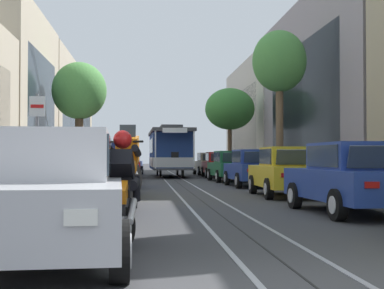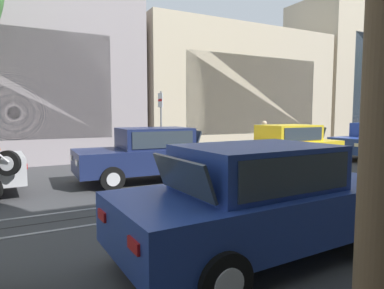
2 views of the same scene
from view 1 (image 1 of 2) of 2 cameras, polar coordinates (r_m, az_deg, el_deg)
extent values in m
plane|color=#38383A|center=(27.62, -1.51, -3.94)|extent=(160.00, 160.00, 0.00)
cube|color=gray|center=(31.31, -2.89, -3.62)|extent=(0.08, 65.28, 0.01)
cube|color=gray|center=(31.37, -0.95, -3.62)|extent=(0.08, 65.28, 0.01)
cube|color=black|center=(31.33, -1.92, -3.62)|extent=(0.03, 65.28, 0.01)
cube|color=#BCAD93|center=(32.44, -19.20, 4.72)|extent=(4.62, 11.16, 9.27)
cube|color=#2D3842|center=(31.91, -15.21, 3.95)|extent=(0.04, 8.02, 5.56)
cube|color=#BCAD93|center=(43.67, -16.03, 3.10)|extent=(5.47, 11.16, 9.19)
cube|color=#2D3842|center=(43.19, -12.50, 2.52)|extent=(0.04, 8.02, 5.51)
cube|color=tan|center=(54.82, -13.29, 1.44)|extent=(4.61, 11.16, 7.75)
cube|color=#2D3842|center=(54.52, -10.91, 1.04)|extent=(0.04, 8.02, 4.65)
cube|color=gray|center=(33.71, 15.95, 5.48)|extent=(5.99, 18.79, 10.44)
cube|color=#2D3842|center=(32.71, 11.07, 4.74)|extent=(0.04, 13.36, 6.27)
cube|color=beige|center=(51.85, 8.20, 2.78)|extent=(5.61, 18.79, 9.93)
cube|color=#2D3842|center=(51.25, 5.17, 2.27)|extent=(0.04, 13.36, 5.96)
cube|color=#B7B7BC|center=(6.95, -14.82, -6.27)|extent=(1.99, 4.38, 0.66)
cube|color=#B7B7BC|center=(7.07, -14.64, -1.07)|extent=(1.57, 2.13, 0.60)
cube|color=#2D3842|center=(6.24, -15.59, -1.22)|extent=(1.34, 0.28, 0.47)
cube|color=#2D3842|center=(8.25, -13.62, -1.25)|extent=(1.30, 0.26, 0.45)
cube|color=#2D3842|center=(7.02, -8.57, -1.10)|extent=(0.11, 1.81, 0.47)
cube|color=white|center=(4.75, -11.42, -7.40)|extent=(0.28, 0.05, 0.14)
cube|color=#B21414|center=(9.05, -9.55, -4.51)|extent=(0.28, 0.05, 0.12)
cube|color=#B21414|center=(9.16, -16.57, -4.43)|extent=(0.28, 0.05, 0.12)
cylinder|color=black|center=(5.61, -7.52, -10.89)|extent=(0.23, 0.65, 0.64)
cylinder|color=silver|center=(5.61, -6.37, -10.89)|extent=(0.04, 0.35, 0.35)
cylinder|color=black|center=(8.25, -7.51, -7.81)|extent=(0.23, 0.65, 0.64)
cylinder|color=silver|center=(8.26, -6.74, -7.81)|extent=(0.04, 0.35, 0.35)
cube|color=#19234C|center=(12.42, -10.46, -4.10)|extent=(1.90, 4.34, 0.66)
cube|color=#19234C|center=(12.55, -10.36, -1.19)|extent=(1.53, 2.10, 0.60)
cube|color=#2D3842|center=(11.72, -10.85, -1.28)|extent=(1.34, 0.25, 0.47)
cube|color=#2D3842|center=(13.73, -9.78, -1.29)|extent=(1.30, 0.23, 0.45)
cube|color=#2D3842|center=(12.49, -6.95, -1.20)|extent=(0.07, 1.81, 0.47)
cube|color=#2D3842|center=(12.66, -13.73, -1.18)|extent=(0.07, 1.81, 0.47)
cube|color=white|center=(10.21, -8.80, -4.15)|extent=(0.28, 0.05, 0.14)
cube|color=#B21414|center=(14.51, -7.24, -3.32)|extent=(0.28, 0.05, 0.12)
cube|color=white|center=(10.37, -14.97, -4.08)|extent=(0.28, 0.05, 0.14)
cube|color=#B21414|center=(14.63, -11.61, -3.28)|extent=(0.28, 0.05, 0.12)
cylinder|color=black|center=(11.04, -6.74, -6.18)|extent=(0.22, 0.64, 0.64)
cylinder|color=silver|center=(11.03, -6.16, -6.18)|extent=(0.03, 0.35, 0.35)
cylinder|color=black|center=(11.27, -15.76, -6.03)|extent=(0.22, 0.64, 0.64)
cylinder|color=silver|center=(11.30, -16.30, -6.02)|extent=(0.03, 0.35, 0.35)
cylinder|color=black|center=(13.69, -6.11, -5.24)|extent=(0.22, 0.64, 0.64)
cylinder|color=silver|center=(13.69, -5.65, -5.24)|extent=(0.03, 0.35, 0.35)
cylinder|color=black|center=(13.88, -13.42, -5.15)|extent=(0.22, 0.64, 0.64)
cylinder|color=silver|center=(13.90, -13.87, -5.15)|extent=(0.03, 0.35, 0.35)
cube|color=gold|center=(17.74, -8.87, -3.27)|extent=(1.85, 4.32, 0.66)
cube|color=gold|center=(17.88, -8.83, -1.23)|extent=(1.50, 2.08, 0.60)
cube|color=#2D3842|center=(17.04, -8.99, -1.30)|extent=(1.33, 0.24, 0.47)
cube|color=#2D3842|center=(19.06, -8.63, -1.30)|extent=(1.30, 0.21, 0.45)
cube|color=#2D3842|center=(17.85, -6.43, -1.24)|extent=(0.05, 1.81, 0.47)
cube|color=#2D3842|center=(17.94, -11.22, -1.23)|extent=(0.05, 1.81, 0.47)
cube|color=white|center=(15.55, -7.27, -3.18)|extent=(0.28, 0.04, 0.14)
cube|color=#B21414|center=(19.87, -6.90, -2.78)|extent=(0.28, 0.04, 0.12)
cube|color=white|center=(15.63, -11.37, -3.16)|extent=(0.28, 0.04, 0.14)
cube|color=#B21414|center=(19.93, -10.11, -2.77)|extent=(0.28, 0.04, 0.12)
cylinder|color=black|center=(16.39, -6.06, -4.59)|extent=(0.21, 0.64, 0.64)
cylinder|color=silver|center=(16.39, -5.67, -4.59)|extent=(0.02, 0.35, 0.35)
cylinder|color=black|center=(16.50, -12.20, -4.55)|extent=(0.21, 0.64, 0.64)
cylinder|color=silver|center=(16.52, -12.58, -4.54)|extent=(0.02, 0.35, 0.35)
cylinder|color=black|center=(19.06, -5.99, -4.14)|extent=(0.21, 0.64, 0.64)
cylinder|color=silver|center=(19.06, -5.66, -4.14)|extent=(0.02, 0.35, 0.35)
cylinder|color=black|center=(19.15, -11.28, -4.10)|extent=(0.21, 0.64, 0.64)
cylinder|color=silver|center=(19.16, -11.61, -4.10)|extent=(0.02, 0.35, 0.35)
cube|color=#233D93|center=(23.06, -7.92, -2.82)|extent=(1.98, 4.37, 0.66)
cube|color=#233D93|center=(23.20, -7.91, -1.26)|extent=(1.56, 2.13, 0.60)
cube|color=#2D3842|center=(22.36, -7.93, -1.31)|extent=(1.34, 0.28, 0.47)
cube|color=#2D3842|center=(24.38, -7.88, -1.31)|extent=(1.30, 0.25, 0.45)
cube|color=#2D3842|center=(23.21, -6.06, -1.26)|extent=(0.11, 1.81, 0.47)
cube|color=#2D3842|center=(23.22, -9.75, -1.25)|extent=(0.11, 1.81, 0.47)
cube|color=white|center=(20.90, -6.44, -2.71)|extent=(0.28, 0.05, 0.14)
cube|color=#B21414|center=(25.22, -6.60, -2.47)|extent=(0.28, 0.05, 0.12)
cube|color=white|center=(20.91, -9.50, -2.70)|extent=(0.28, 0.05, 0.14)
cube|color=#B21414|center=(25.23, -9.14, -2.47)|extent=(0.28, 0.05, 0.12)
cylinder|color=black|center=(21.75, -5.63, -3.79)|extent=(0.23, 0.65, 0.64)
cylinder|color=silver|center=(21.75, -5.34, -3.79)|extent=(0.04, 0.35, 0.35)
cylinder|color=black|center=(21.76, -10.27, -3.77)|extent=(0.23, 0.65, 0.64)
cylinder|color=silver|center=(21.77, -10.56, -3.77)|extent=(0.04, 0.35, 0.35)
cylinder|color=black|center=(24.41, -5.82, -3.52)|extent=(0.23, 0.65, 0.64)
cylinder|color=silver|center=(24.41, -5.56, -3.52)|extent=(0.04, 0.35, 0.35)
cylinder|color=black|center=(24.42, -9.96, -3.51)|extent=(0.23, 0.65, 0.64)
cylinder|color=silver|center=(24.43, -10.22, -3.51)|extent=(0.04, 0.35, 0.35)
cube|color=#B7B7BC|center=(28.62, -7.56, -2.53)|extent=(1.81, 4.30, 0.66)
cube|color=#B7B7BC|center=(28.77, -7.54, -1.27)|extent=(1.48, 2.07, 0.60)
cube|color=#2D3842|center=(27.93, -7.62, -1.31)|extent=(1.33, 0.22, 0.47)
cube|color=#2D3842|center=(29.95, -7.43, -1.31)|extent=(1.30, 0.20, 0.45)
cube|color=#2D3842|center=(28.74, -6.05, -1.28)|extent=(0.03, 1.81, 0.47)
cube|color=#2D3842|center=(28.81, -9.03, -1.27)|extent=(0.03, 1.81, 0.47)
cube|color=white|center=(26.44, -6.57, -2.42)|extent=(0.28, 0.04, 0.14)
cube|color=#B21414|center=(30.76, -6.33, -2.27)|extent=(0.28, 0.04, 0.12)
cube|color=white|center=(26.50, -8.99, -2.41)|extent=(0.28, 0.04, 0.14)
cube|color=#B21414|center=(30.81, -8.40, -2.26)|extent=(0.28, 0.04, 0.12)
cylinder|color=black|center=(27.27, -5.84, -3.29)|extent=(0.20, 0.64, 0.64)
cylinder|color=silver|center=(27.27, -5.61, -3.29)|extent=(0.02, 0.35, 0.35)
cylinder|color=black|center=(27.36, -9.54, -3.27)|extent=(0.20, 0.64, 0.64)
cylinder|color=silver|center=(27.37, -9.77, -3.27)|extent=(0.02, 0.35, 0.35)
cylinder|color=black|center=(29.94, -5.75, -3.12)|extent=(0.20, 0.64, 0.64)
cylinder|color=silver|center=(29.94, -5.54, -3.12)|extent=(0.02, 0.35, 0.35)
cylinder|color=black|center=(30.02, -9.12, -3.10)|extent=(0.20, 0.64, 0.64)
cylinder|color=silver|center=(30.03, -9.33, -3.10)|extent=(0.02, 0.35, 0.35)
cube|color=red|center=(33.99, -7.02, -2.34)|extent=(1.99, 4.37, 0.66)
cube|color=red|center=(34.14, -7.02, -1.28)|extent=(1.56, 2.13, 0.60)
cube|color=#2D3842|center=(33.30, -7.01, -1.32)|extent=(1.34, 0.28, 0.47)
cube|color=#2D3842|center=(35.32, -7.04, -1.32)|extent=(1.30, 0.25, 0.45)
cube|color=#2D3842|center=(34.15, -5.77, -1.29)|extent=(0.11, 1.81, 0.47)
cube|color=#2D3842|center=(34.14, -8.28, -1.28)|extent=(0.11, 1.81, 0.47)
cube|color=white|center=(31.84, -5.99, -2.24)|extent=(0.28, 0.05, 0.14)
cube|color=#B21414|center=(36.16, -6.16, -2.13)|extent=(0.28, 0.05, 0.12)
cube|color=white|center=(31.83, -8.00, -2.23)|extent=(0.28, 0.05, 0.14)
cube|color=#B21414|center=(36.15, -7.93, -2.12)|extent=(0.28, 0.05, 0.12)
cylinder|color=black|center=(32.68, -5.46, -2.97)|extent=(0.23, 0.65, 0.64)
cylinder|color=silver|center=(32.69, -5.27, -2.97)|extent=(0.04, 0.35, 0.35)
cylinder|color=black|center=(32.67, -8.55, -2.96)|extent=(0.23, 0.65, 0.64)
cylinder|color=silver|center=(32.67, -8.75, -2.96)|extent=(0.04, 0.35, 0.35)
cylinder|color=black|center=(35.35, -5.61, -2.84)|extent=(0.23, 0.65, 0.64)
cylinder|color=silver|center=(35.35, -5.43, -2.84)|extent=(0.04, 0.35, 0.35)
cylinder|color=black|center=(35.34, -8.47, -2.84)|extent=(0.23, 0.65, 0.64)
cylinder|color=silver|center=(35.34, -8.65, -2.84)|extent=(0.04, 0.35, 0.35)
cube|color=#233D93|center=(39.76, -6.54, -2.20)|extent=(1.93, 4.35, 0.66)
cube|color=#233D93|center=(39.90, -6.53, -1.29)|extent=(1.54, 2.11, 0.60)
cube|color=#2D3842|center=(39.06, -6.60, -1.32)|extent=(1.34, 0.26, 0.47)
cube|color=#2D3842|center=(41.08, -6.43, -1.32)|extent=(1.30, 0.24, 0.45)
cube|color=#2D3842|center=(39.86, -5.45, -1.29)|extent=(0.08, 1.81, 0.47)
cube|color=#2D3842|center=(39.95, -7.60, -1.29)|extent=(0.08, 1.81, 0.47)
cube|color=white|center=(37.57, -5.88, -2.10)|extent=(0.28, 0.05, 0.14)
cube|color=#B21414|center=(41.88, -5.61, -2.02)|extent=(0.28, 0.05, 0.12)
cube|color=white|center=(37.64, -7.58, -2.09)|extent=(0.28, 0.05, 0.14)
cube|color=#B21414|center=(41.94, -7.13, -2.02)|extent=(0.28, 0.05, 0.12)
cylinder|color=black|center=(38.39, -5.35, -2.72)|extent=(0.22, 0.65, 0.64)
cylinder|color=silver|center=(38.39, -5.18, -2.73)|extent=(0.03, 0.35, 0.35)
cylinder|color=black|center=(38.49, -7.97, -2.71)|extent=(0.22, 0.65, 0.64)
cylinder|color=silver|center=(38.50, -8.13, -2.71)|extent=(0.03, 0.35, 0.35)
cylinder|color=black|center=(41.05, -5.21, -2.63)|extent=(0.22, 0.65, 0.64)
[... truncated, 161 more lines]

